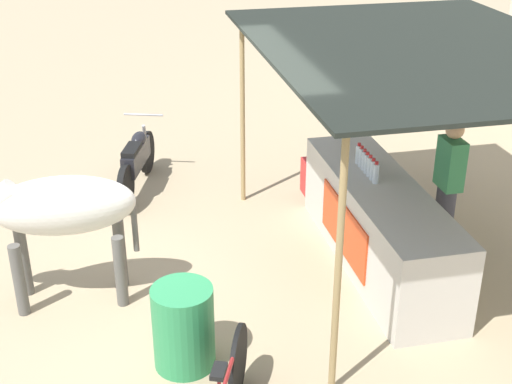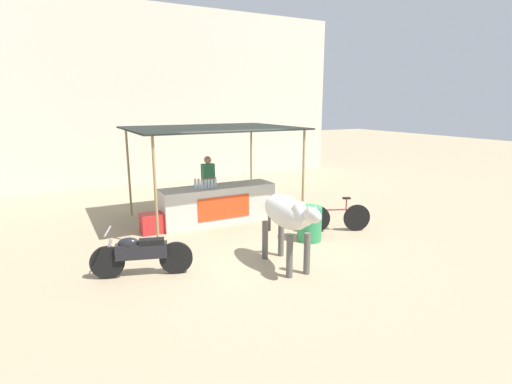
# 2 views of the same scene
# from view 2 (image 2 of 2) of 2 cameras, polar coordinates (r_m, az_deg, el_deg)

# --- Properties ---
(ground_plane) EXTENTS (60.00, 60.00, 0.00)m
(ground_plane) POSITION_cam_2_polar(r_m,az_deg,el_deg) (8.74, 0.26, -7.95)
(ground_plane) COLOR tan
(building_wall_far) EXTENTS (16.00, 0.50, 6.69)m
(building_wall_far) POSITION_cam_2_polar(r_m,az_deg,el_deg) (16.30, -14.71, 13.19)
(building_wall_far) COLOR beige
(building_wall_far) RESTS_ON ground
(stall_counter) EXTENTS (3.00, 0.82, 0.96)m
(stall_counter) POSITION_cam_2_polar(r_m,az_deg,el_deg) (10.49, -5.45, -1.73)
(stall_counter) COLOR beige
(stall_counter) RESTS_ON ground
(stall_awning) EXTENTS (4.20, 3.20, 2.46)m
(stall_awning) POSITION_cam_2_polar(r_m,az_deg,el_deg) (10.47, -6.32, 8.67)
(stall_awning) COLOR black
(stall_awning) RESTS_ON ground
(water_bottle_row) EXTENTS (0.61, 0.07, 0.25)m
(water_bottle_row) POSITION_cam_2_polar(r_m,az_deg,el_deg) (10.19, -7.24, 1.23)
(water_bottle_row) COLOR silver
(water_bottle_row) RESTS_ON stall_counter
(vendor_behind_counter) EXTENTS (0.34, 0.22, 1.65)m
(vendor_behind_counter) POSITION_cam_2_polar(r_m,az_deg,el_deg) (11.10, -6.83, 0.99)
(vendor_behind_counter) COLOR #383842
(vendor_behind_counter) RESTS_ON ground
(cooler_box) EXTENTS (0.60, 0.44, 0.48)m
(cooler_box) POSITION_cam_2_polar(r_m,az_deg,el_deg) (9.95, -14.44, -4.31)
(cooler_box) COLOR red
(cooler_box) RESTS_ON ground
(water_barrel) EXTENTS (0.55, 0.55, 0.79)m
(water_barrel) POSITION_cam_2_polar(r_m,az_deg,el_deg) (9.15, 7.64, -4.49)
(water_barrel) COLOR #2D8C51
(water_barrel) RESTS_ON ground
(cow) EXTENTS (0.59, 1.83, 1.44)m
(cow) POSITION_cam_2_polar(r_m,az_deg,el_deg) (7.45, 4.49, -3.29)
(cow) COLOR silver
(cow) RESTS_ON ground
(motorcycle_parked) EXTENTS (1.74, 0.75, 0.90)m
(motorcycle_parked) POSITION_cam_2_polar(r_m,az_deg,el_deg) (7.53, -16.16, -8.44)
(motorcycle_parked) COLOR black
(motorcycle_parked) RESTS_ON ground
(bicycle_leaning) EXTENTS (1.55, 0.66, 0.85)m
(bicycle_leaning) POSITION_cam_2_polar(r_m,az_deg,el_deg) (9.89, 11.51, -3.61)
(bicycle_leaning) COLOR black
(bicycle_leaning) RESTS_ON ground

